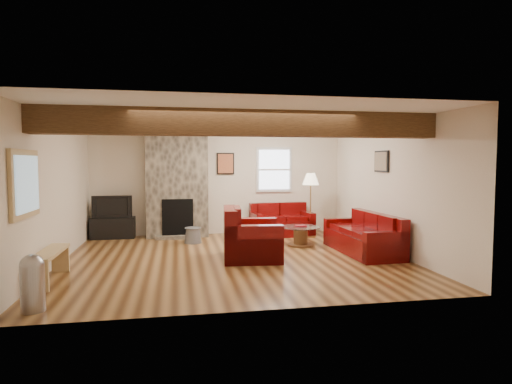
# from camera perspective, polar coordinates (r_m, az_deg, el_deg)

# --- Properties ---
(room) EXTENTS (8.00, 8.00, 8.00)m
(room) POSITION_cam_1_polar(r_m,az_deg,el_deg) (7.63, -2.93, 0.36)
(room) COLOR #523015
(room) RESTS_ON ground
(floor) EXTENTS (6.00, 6.00, 0.00)m
(floor) POSITION_cam_1_polar(r_m,az_deg,el_deg) (7.81, -2.89, -8.83)
(floor) COLOR #523015
(floor) RESTS_ON ground
(oak_beam) EXTENTS (6.00, 0.36, 0.38)m
(oak_beam) POSITION_cam_1_polar(r_m,az_deg,el_deg) (6.41, -1.48, 9.16)
(oak_beam) COLOR black
(oak_beam) RESTS_ON room
(chimney_breast) EXTENTS (1.40, 0.67, 2.50)m
(chimney_breast) POSITION_cam_1_polar(r_m,az_deg,el_deg) (10.06, -10.46, 1.00)
(chimney_breast) COLOR #3B352D
(chimney_breast) RESTS_ON floor
(back_window) EXTENTS (0.90, 0.08, 1.10)m
(back_window) POSITION_cam_1_polar(r_m,az_deg,el_deg) (10.53, 2.43, 2.99)
(back_window) COLOR silver
(back_window) RESTS_ON room
(hatch_window) EXTENTS (0.08, 1.00, 0.90)m
(hatch_window) POSITION_cam_1_polar(r_m,az_deg,el_deg) (6.37, -28.40, 0.96)
(hatch_window) COLOR tan
(hatch_window) RESTS_ON room
(ceiling_dome) EXTENTS (0.40, 0.40, 0.18)m
(ceiling_dome) POSITION_cam_1_polar(r_m,az_deg,el_deg) (8.69, 2.21, 8.66)
(ceiling_dome) COLOR white
(ceiling_dome) RESTS_ON room
(artwork_back) EXTENTS (0.42, 0.06, 0.52)m
(artwork_back) POSITION_cam_1_polar(r_m,az_deg,el_deg) (10.33, -4.09, 3.80)
(artwork_back) COLOR black
(artwork_back) RESTS_ON room
(artwork_right) EXTENTS (0.06, 0.55, 0.42)m
(artwork_right) POSITION_cam_1_polar(r_m,az_deg,el_deg) (8.79, 16.33, 3.94)
(artwork_right) COLOR black
(artwork_right) RESTS_ON room
(sofa_three) EXTENTS (0.89, 1.97, 0.75)m
(sofa_three) POSITION_cam_1_polar(r_m,az_deg,el_deg) (8.47, 13.99, -5.35)
(sofa_three) COLOR #400604
(sofa_three) RESTS_ON floor
(loveseat) EXTENTS (1.46, 0.90, 0.75)m
(loveseat) POSITION_cam_1_polar(r_m,az_deg,el_deg) (10.17, 3.47, -3.68)
(loveseat) COLOR #400604
(loveseat) RESTS_ON floor
(armchair_red) EXTENTS (1.10, 1.23, 0.92)m
(armchair_red) POSITION_cam_1_polar(r_m,az_deg,el_deg) (7.71, -0.56, -5.51)
(armchair_red) COLOR #400604
(armchair_red) RESTS_ON floor
(coffee_table) EXTENTS (0.82, 0.82, 0.43)m
(coffee_table) POSITION_cam_1_polar(r_m,az_deg,el_deg) (8.98, 5.97, -5.86)
(coffee_table) COLOR #4A3117
(coffee_table) RESTS_ON floor
(tv_cabinet) EXTENTS (0.96, 0.38, 0.48)m
(tv_cabinet) POSITION_cam_1_polar(r_m,az_deg,el_deg) (10.30, -18.51, -4.55)
(tv_cabinet) COLOR black
(tv_cabinet) RESTS_ON floor
(television) EXTENTS (0.87, 0.11, 0.50)m
(television) POSITION_cam_1_polar(r_m,az_deg,el_deg) (10.24, -18.57, -1.83)
(television) COLOR black
(television) RESTS_ON tv_cabinet
(floor_lamp) EXTENTS (0.38, 0.38, 1.48)m
(floor_lamp) POSITION_cam_1_polar(r_m,az_deg,el_deg) (9.92, 7.30, 1.25)
(floor_lamp) COLOR #AC8147
(floor_lamp) RESTS_ON floor
(pine_bench) EXTENTS (0.28, 1.19, 0.45)m
(pine_bench) POSITION_cam_1_polar(r_m,az_deg,el_deg) (6.98, -25.74, -8.91)
(pine_bench) COLOR tan
(pine_bench) RESTS_ON floor
(pedal_bin) EXTENTS (0.34, 0.34, 0.68)m
(pedal_bin) POSITION_cam_1_polar(r_m,az_deg,el_deg) (5.69, -27.65, -10.67)
(pedal_bin) COLOR #A1A1A6
(pedal_bin) RESTS_ON floor
(coal_bucket) EXTENTS (0.37, 0.37, 0.35)m
(coal_bucket) POSITION_cam_1_polar(r_m,az_deg,el_deg) (9.31, -8.41, -5.69)
(coal_bucket) COLOR slate
(coal_bucket) RESTS_ON floor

